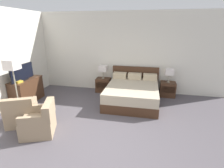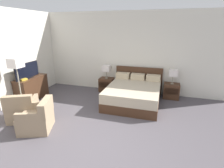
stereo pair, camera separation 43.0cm
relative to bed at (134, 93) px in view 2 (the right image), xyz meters
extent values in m
plane|color=#4C474C|center=(-0.51, -2.50, -0.31)|extent=(10.48, 10.48, 0.00)
cube|color=silver|center=(-0.51, 1.03, 1.14)|extent=(7.38, 0.06, 2.89)
cube|color=silver|center=(-3.63, -1.05, 1.14)|extent=(0.06, 5.29, 2.89)
cube|color=#422819|center=(0.00, -0.08, -0.17)|extent=(1.61, 1.96, 0.28)
cube|color=tan|center=(0.00, -0.08, 0.12)|extent=(1.60, 1.94, 0.29)
cube|color=#422819|center=(0.00, 0.93, 0.18)|extent=(1.68, 0.05, 0.97)
cube|color=#C6B28E|center=(-0.54, 0.74, 0.36)|extent=(0.47, 0.28, 0.20)
cube|color=#C6B28E|center=(0.00, 0.74, 0.36)|extent=(0.47, 0.28, 0.20)
cube|color=#C6B28E|center=(0.54, 0.74, 0.36)|extent=(0.47, 0.28, 0.20)
cube|color=#422819|center=(-1.17, 0.73, -0.05)|extent=(0.52, 0.41, 0.52)
cube|color=black|center=(-1.17, 0.53, 0.00)|extent=(0.44, 0.01, 0.23)
cube|color=#422819|center=(1.17, 0.73, -0.05)|extent=(0.52, 0.41, 0.52)
cube|color=black|center=(1.17, 0.53, 0.00)|extent=(0.44, 0.01, 0.23)
cylinder|color=gray|center=(-1.17, 0.73, 0.22)|extent=(0.11, 0.11, 0.02)
cylinder|color=gray|center=(-1.17, 0.73, 0.35)|extent=(0.02, 0.02, 0.26)
cube|color=silver|center=(-1.17, 0.73, 0.59)|extent=(0.28, 0.28, 0.21)
cylinder|color=gray|center=(1.17, 0.73, 0.22)|extent=(0.11, 0.11, 0.02)
cylinder|color=gray|center=(1.17, 0.73, 0.35)|extent=(0.02, 0.02, 0.26)
cube|color=silver|center=(1.17, 0.73, 0.59)|extent=(0.28, 0.28, 0.21)
cube|color=#422819|center=(-3.34, -0.72, 0.08)|extent=(0.46, 1.11, 0.77)
cube|color=#482C1C|center=(-3.34, -0.72, 0.45)|extent=(0.48, 1.15, 0.02)
cube|color=black|center=(-3.34, -0.82, 0.47)|extent=(0.18, 0.31, 0.02)
cube|color=black|center=(-3.34, -0.82, 0.71)|extent=(0.04, 0.98, 0.49)
cube|color=black|center=(-3.32, -0.82, 0.71)|extent=(0.01, 0.95, 0.47)
cube|color=gold|center=(-3.33, -1.06, 0.47)|extent=(0.28, 0.24, 0.03)
cube|color=gold|center=(-3.34, -1.06, 0.50)|extent=(0.26, 0.22, 0.03)
cube|color=#9E8466|center=(-2.61, -1.93, -0.11)|extent=(0.91, 0.91, 0.40)
cube|color=#9E8466|center=(-2.49, -2.17, 0.27)|extent=(0.68, 0.45, 0.36)
cube|color=#9E8466|center=(-2.87, -2.06, 0.18)|extent=(0.36, 0.60, 0.18)
cube|color=#9E8466|center=(-2.35, -1.79, 0.18)|extent=(0.36, 0.60, 0.18)
cube|color=#9E8466|center=(-1.93, -2.27, -0.11)|extent=(0.88, 0.88, 0.40)
cube|color=#9E8466|center=(-1.67, -2.17, 0.27)|extent=(0.39, 0.69, 0.36)
cube|color=#9E8466|center=(-1.82, -2.54, 0.18)|extent=(0.62, 0.30, 0.18)
cube|color=#9E8466|center=(-2.03, -1.99, 0.18)|extent=(0.62, 0.30, 0.18)
cylinder|color=gray|center=(-3.06, -1.48, -0.29)|extent=(0.28, 0.28, 0.02)
cylinder|color=gray|center=(-3.06, -1.48, 0.34)|extent=(0.03, 0.03, 1.25)
cube|color=silver|center=(-3.06, -1.48, 1.10)|extent=(0.32, 0.32, 0.27)
camera|label=1|loc=(0.45, -5.35, 2.03)|focal=28.00mm
camera|label=2|loc=(0.86, -5.24, 2.03)|focal=28.00mm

